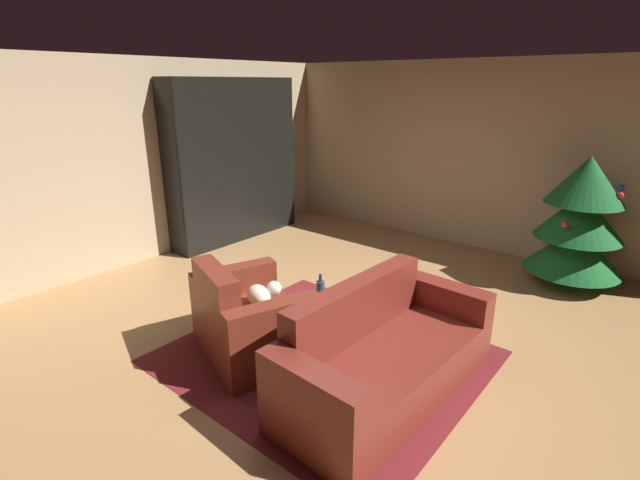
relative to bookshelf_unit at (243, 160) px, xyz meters
name	(u,v)px	position (x,y,z in m)	size (l,w,h in m)	color
ground_plane	(335,339)	(2.90, -1.54, -1.14)	(7.74, 7.74, 0.00)	#AB7D4D
wall_back	(485,158)	(2.90, 1.72, 0.11)	(6.40, 0.06, 2.51)	tan
wall_left	(133,164)	(-0.27, -1.54, 0.11)	(0.06, 6.57, 2.51)	tan
area_rug	(325,356)	(3.01, -1.82, -1.14)	(2.42, 2.18, 0.01)	maroon
bookshelf_unit	(243,160)	(0.00, 0.00, 0.00)	(0.39, 2.08, 2.27)	black
armchair_red	(250,321)	(2.48, -2.17, -0.84)	(1.20, 1.07, 0.84)	maroon
couch_red	(383,358)	(3.62, -1.91, -0.85)	(0.87, 1.85, 0.82)	maroon
coffee_table	(336,314)	(3.05, -1.74, -0.75)	(0.75, 0.75, 0.42)	black
book_stack_on_table	(331,305)	(3.00, -1.74, -0.69)	(0.21, 0.16, 0.06)	#E3C953
bottle_on_table	(320,291)	(2.85, -1.69, -0.62)	(0.07, 0.07, 0.25)	#2E3B51
decorated_tree	(580,220)	(4.23, 1.13, -0.38)	(1.02, 1.02, 1.47)	brown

